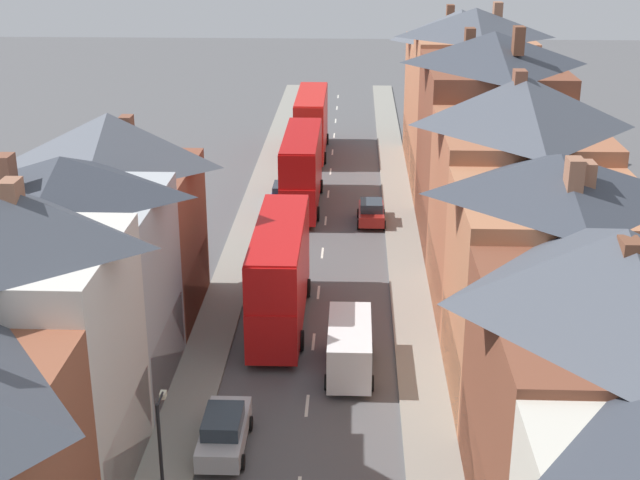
{
  "coord_description": "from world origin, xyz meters",
  "views": [
    {
      "loc": [
        1.87,
        -15.41,
        20.32
      ],
      "look_at": [
        -0.0,
        32.21,
        2.3
      ],
      "focal_mm": 50.0,
      "sensor_mm": 36.0,
      "label": 1
    }
  ],
  "objects_px": {
    "car_mid_black": "(371,212)",
    "street_lamp": "(162,462)",
    "double_decker_bus_mid_street": "(311,122)",
    "double_decker_bus_lead": "(280,272)",
    "delivery_van": "(350,347)",
    "car_near_silver": "(224,431)",
    "double_decker_bus_far_approaching": "(302,169)",
    "car_parked_left_a": "(284,194)"
  },
  "relations": [
    {
      "from": "double_decker_bus_lead",
      "to": "delivery_van",
      "type": "relative_size",
      "value": 2.08
    },
    {
      "from": "delivery_van",
      "to": "street_lamp",
      "type": "distance_m",
      "value": 13.57
    },
    {
      "from": "double_decker_bus_lead",
      "to": "double_decker_bus_mid_street",
      "type": "height_order",
      "value": "same"
    },
    {
      "from": "car_near_silver",
      "to": "street_lamp",
      "type": "bearing_deg",
      "value": -101.6
    },
    {
      "from": "delivery_van",
      "to": "double_decker_bus_far_approaching",
      "type": "bearing_deg",
      "value": 98.54
    },
    {
      "from": "double_decker_bus_far_approaching",
      "to": "double_decker_bus_lead",
      "type": "bearing_deg",
      "value": -90.0
    },
    {
      "from": "car_near_silver",
      "to": "car_mid_black",
      "type": "bearing_deg",
      "value": 77.06
    },
    {
      "from": "delivery_van",
      "to": "car_mid_black",
      "type": "bearing_deg",
      "value": 86.39
    },
    {
      "from": "car_near_silver",
      "to": "delivery_van",
      "type": "height_order",
      "value": "delivery_van"
    },
    {
      "from": "street_lamp",
      "to": "double_decker_bus_mid_street",
      "type": "bearing_deg",
      "value": 87.22
    },
    {
      "from": "double_decker_bus_far_approaching",
      "to": "delivery_van",
      "type": "height_order",
      "value": "double_decker_bus_far_approaching"
    },
    {
      "from": "car_parked_left_a",
      "to": "delivery_van",
      "type": "distance_m",
      "value": 24.72
    },
    {
      "from": "car_near_silver",
      "to": "car_parked_left_a",
      "type": "bearing_deg",
      "value": 90.0
    },
    {
      "from": "double_decker_bus_mid_street",
      "to": "delivery_van",
      "type": "distance_m",
      "value": 38.51
    },
    {
      "from": "double_decker_bus_mid_street",
      "to": "street_lamp",
      "type": "relative_size",
      "value": 1.96
    },
    {
      "from": "double_decker_bus_lead",
      "to": "double_decker_bus_far_approaching",
      "type": "height_order",
      "value": "same"
    },
    {
      "from": "double_decker_bus_mid_street",
      "to": "delivery_van",
      "type": "height_order",
      "value": "double_decker_bus_mid_street"
    },
    {
      "from": "double_decker_bus_far_approaching",
      "to": "street_lamp",
      "type": "height_order",
      "value": "street_lamp"
    },
    {
      "from": "double_decker_bus_far_approaching",
      "to": "street_lamp",
      "type": "xyz_separation_m",
      "value": [
        -2.44,
        -36.03,
        0.43
      ]
    },
    {
      "from": "car_mid_black",
      "to": "double_decker_bus_lead",
      "type": "bearing_deg",
      "value": -107.65
    },
    {
      "from": "car_parked_left_a",
      "to": "double_decker_bus_mid_street",
      "type": "bearing_deg",
      "value": 84.76
    },
    {
      "from": "car_mid_black",
      "to": "street_lamp",
      "type": "height_order",
      "value": "street_lamp"
    },
    {
      "from": "delivery_van",
      "to": "street_lamp",
      "type": "xyz_separation_m",
      "value": [
        -6.05,
        -11.99,
        1.9
      ]
    },
    {
      "from": "car_mid_black",
      "to": "street_lamp",
      "type": "bearing_deg",
      "value": -102.71
    },
    {
      "from": "car_parked_left_a",
      "to": "car_mid_black",
      "type": "relative_size",
      "value": 1.12
    },
    {
      "from": "double_decker_bus_far_approaching",
      "to": "car_mid_black",
      "type": "bearing_deg",
      "value": -35.02
    },
    {
      "from": "double_decker_bus_lead",
      "to": "delivery_van",
      "type": "bearing_deg",
      "value": -55.08
    },
    {
      "from": "double_decker_bus_lead",
      "to": "car_parked_left_a",
      "type": "relative_size",
      "value": 2.52
    },
    {
      "from": "car_near_silver",
      "to": "delivery_van",
      "type": "bearing_deg",
      "value": 52.52
    },
    {
      "from": "car_parked_left_a",
      "to": "street_lamp",
      "type": "bearing_deg",
      "value": -91.82
    },
    {
      "from": "double_decker_bus_far_approaching",
      "to": "street_lamp",
      "type": "distance_m",
      "value": 36.12
    },
    {
      "from": "car_mid_black",
      "to": "delivery_van",
      "type": "bearing_deg",
      "value": -93.61
    },
    {
      "from": "car_near_silver",
      "to": "street_lamp",
      "type": "distance_m",
      "value": 6.2
    },
    {
      "from": "car_parked_left_a",
      "to": "delivery_van",
      "type": "height_order",
      "value": "delivery_van"
    },
    {
      "from": "double_decker_bus_mid_street",
      "to": "delivery_van",
      "type": "bearing_deg",
      "value": -84.62
    },
    {
      "from": "double_decker_bus_lead",
      "to": "street_lamp",
      "type": "xyz_separation_m",
      "value": [
        -2.44,
        -17.16,
        0.43
      ]
    },
    {
      "from": "car_mid_black",
      "to": "delivery_van",
      "type": "relative_size",
      "value": 0.74
    },
    {
      "from": "double_decker_bus_lead",
      "to": "car_mid_black",
      "type": "bearing_deg",
      "value": 72.35
    },
    {
      "from": "double_decker_bus_mid_street",
      "to": "double_decker_bus_lead",
      "type": "bearing_deg",
      "value": -90.0
    },
    {
      "from": "street_lamp",
      "to": "car_near_silver",
      "type": "bearing_deg",
      "value": 78.4
    },
    {
      "from": "double_decker_bus_lead",
      "to": "delivery_van",
      "type": "distance_m",
      "value": 6.48
    },
    {
      "from": "car_mid_black",
      "to": "car_parked_left_a",
      "type": "bearing_deg",
      "value": 149.65
    }
  ]
}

